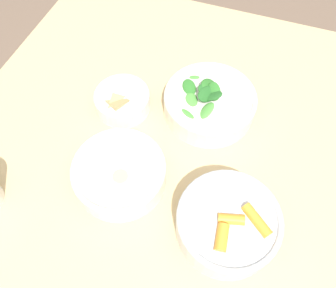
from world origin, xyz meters
TOP-DOWN VIEW (x-y plane):
  - ground_plane at (0.00, 0.00)m, footprint 10.00×10.00m
  - dining_table at (0.00, 0.00)m, footprint 1.03×1.04m
  - bowl_carrots at (-0.07, 0.06)m, footprint 0.17×0.17m
  - bowl_greens at (0.03, -0.17)m, footprint 0.19×0.19m
  - bowl_beans_hotdog at (0.14, 0.04)m, footprint 0.17×0.17m
  - bowl_cookies at (0.20, -0.12)m, footprint 0.12×0.12m

SIDE VIEW (x-z plane):
  - ground_plane at x=0.00m, z-range 0.00..0.00m
  - dining_table at x=0.00m, z-range 0.26..0.98m
  - bowl_cookies at x=0.20m, z-range 0.72..0.77m
  - bowl_beans_hotdog at x=0.14m, z-range 0.72..0.77m
  - bowl_greens at x=0.03m, z-range 0.71..0.79m
  - bowl_carrots at x=-0.07m, z-range 0.72..0.79m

